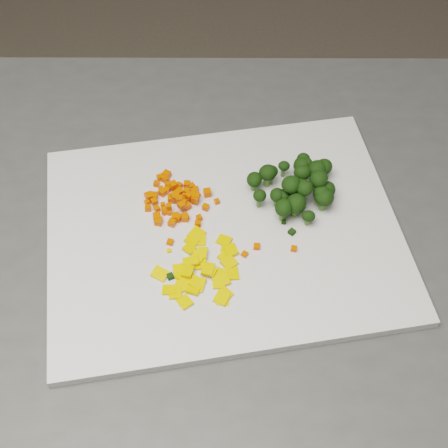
# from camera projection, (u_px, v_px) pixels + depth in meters

# --- Properties ---
(ground) EXTENTS (4.00, 4.00, 0.00)m
(ground) POSITION_uv_depth(u_px,v_px,m) (239.00, 433.00, 1.51)
(ground) COLOR #786655
(ground) RESTS_ON ground
(counter_block) EXTENTS (1.01, 0.74, 0.90)m
(counter_block) POSITION_uv_depth(u_px,v_px,m) (255.00, 385.00, 1.11)
(counter_block) COLOR #454543
(counter_block) RESTS_ON ground
(cutting_board) EXTENTS (0.48, 0.41, 0.01)m
(cutting_board) POSITION_uv_depth(u_px,v_px,m) (224.00, 232.00, 0.75)
(cutting_board) COLOR silver
(cutting_board) RESTS_ON counter_block
(carrot_pile) EXTENTS (0.09, 0.09, 0.03)m
(carrot_pile) POSITION_uv_depth(u_px,v_px,m) (180.00, 195.00, 0.76)
(carrot_pile) COLOR #E44002
(carrot_pile) RESTS_ON cutting_board
(pepper_pile) EXTENTS (0.11, 0.11, 0.01)m
(pepper_pile) POSITION_uv_depth(u_px,v_px,m) (203.00, 261.00, 0.71)
(pepper_pile) COLOR #EDAC0C
(pepper_pile) RESTS_ON cutting_board
(broccoli_pile) EXTENTS (0.11, 0.11, 0.05)m
(broccoli_pile) POSITION_uv_depth(u_px,v_px,m) (299.00, 184.00, 0.75)
(broccoli_pile) COLOR black
(broccoli_pile) RESTS_ON cutting_board
(carrot_cube_0) EXTENTS (0.01, 0.01, 0.01)m
(carrot_cube_0) POSITION_uv_depth(u_px,v_px,m) (217.00, 202.00, 0.77)
(carrot_cube_0) COLOR #E44002
(carrot_cube_0) RESTS_ON carrot_pile
(carrot_cube_1) EXTENTS (0.01, 0.01, 0.01)m
(carrot_cube_1) POSITION_uv_depth(u_px,v_px,m) (147.00, 202.00, 0.77)
(carrot_cube_1) COLOR #E44002
(carrot_cube_1) RESTS_ON carrot_pile
(carrot_cube_2) EXTENTS (0.01, 0.01, 0.01)m
(carrot_cube_2) POSITION_uv_depth(u_px,v_px,m) (195.00, 200.00, 0.77)
(carrot_cube_2) COLOR #E44002
(carrot_cube_2) RESTS_ON carrot_pile
(carrot_cube_3) EXTENTS (0.01, 0.01, 0.01)m
(carrot_cube_3) POSITION_uv_depth(u_px,v_px,m) (164.00, 210.00, 0.76)
(carrot_cube_3) COLOR #E44002
(carrot_cube_3) RESTS_ON carrot_pile
(carrot_cube_4) EXTENTS (0.01, 0.01, 0.01)m
(carrot_cube_4) POSITION_uv_depth(u_px,v_px,m) (163.00, 205.00, 0.76)
(carrot_cube_4) COLOR #E44002
(carrot_cube_4) RESTS_ON carrot_pile
(carrot_cube_5) EXTENTS (0.01, 0.01, 0.01)m
(carrot_cube_5) POSITION_uv_depth(u_px,v_px,m) (179.00, 186.00, 0.78)
(carrot_cube_5) COLOR #E44002
(carrot_cube_5) RESTS_ON carrot_pile
(carrot_cube_6) EXTENTS (0.01, 0.01, 0.01)m
(carrot_cube_6) POSITION_uv_depth(u_px,v_px,m) (166.00, 190.00, 0.78)
(carrot_cube_6) COLOR #E44002
(carrot_cube_6) RESTS_ON carrot_pile
(carrot_cube_7) EXTENTS (0.01, 0.01, 0.01)m
(carrot_cube_7) POSITION_uv_depth(u_px,v_px,m) (199.00, 218.00, 0.75)
(carrot_cube_7) COLOR #E44002
(carrot_cube_7) RESTS_ON carrot_pile
(carrot_cube_8) EXTENTS (0.01, 0.01, 0.01)m
(carrot_cube_8) POSITION_uv_depth(u_px,v_px,m) (187.00, 196.00, 0.77)
(carrot_cube_8) COLOR #E44002
(carrot_cube_8) RESTS_ON carrot_pile
(carrot_cube_9) EXTENTS (0.01, 0.01, 0.01)m
(carrot_cube_9) POSITION_uv_depth(u_px,v_px,m) (165.00, 180.00, 0.79)
(carrot_cube_9) COLOR #E44002
(carrot_cube_9) RESTS_ON carrot_pile
(carrot_cube_10) EXTENTS (0.01, 0.01, 0.01)m
(carrot_cube_10) POSITION_uv_depth(u_px,v_px,m) (164.00, 192.00, 0.78)
(carrot_cube_10) COLOR #E44002
(carrot_cube_10) RESTS_ON carrot_pile
(carrot_cube_11) EXTENTS (0.01, 0.01, 0.01)m
(carrot_cube_11) POSITION_uv_depth(u_px,v_px,m) (195.00, 199.00, 0.76)
(carrot_cube_11) COLOR #E44002
(carrot_cube_11) RESTS_ON carrot_pile
(carrot_cube_12) EXTENTS (0.01, 0.01, 0.01)m
(carrot_cube_12) POSITION_uv_depth(u_px,v_px,m) (197.00, 196.00, 0.77)
(carrot_cube_12) COLOR #E44002
(carrot_cube_12) RESTS_ON carrot_pile
(carrot_cube_13) EXTENTS (0.01, 0.01, 0.01)m
(carrot_cube_13) POSITION_uv_depth(u_px,v_px,m) (177.00, 198.00, 0.77)
(carrot_cube_13) COLOR #E44002
(carrot_cube_13) RESTS_ON carrot_pile
(carrot_cube_14) EXTENTS (0.01, 0.01, 0.01)m
(carrot_cube_14) POSITION_uv_depth(u_px,v_px,m) (179.00, 199.00, 0.76)
(carrot_cube_14) COLOR #E44002
(carrot_cube_14) RESTS_ON carrot_pile
(carrot_cube_15) EXTENTS (0.01, 0.01, 0.01)m
(carrot_cube_15) POSITION_uv_depth(u_px,v_px,m) (148.00, 196.00, 0.77)
(carrot_cube_15) COLOR #E44002
(carrot_cube_15) RESTS_ON carrot_pile
(carrot_cube_16) EXTENTS (0.01, 0.01, 0.01)m
(carrot_cube_16) POSITION_uv_depth(u_px,v_px,m) (198.00, 224.00, 0.75)
(carrot_cube_16) COLOR #E44002
(carrot_cube_16) RESTS_ON carrot_pile
(carrot_cube_17) EXTENTS (0.01, 0.01, 0.01)m
(carrot_cube_17) POSITION_uv_depth(u_px,v_px,m) (176.00, 217.00, 0.75)
(carrot_cube_17) COLOR #E44002
(carrot_cube_17) RESTS_ON carrot_pile
(carrot_cube_18) EXTENTS (0.01, 0.01, 0.01)m
(carrot_cube_18) POSITION_uv_depth(u_px,v_px,m) (157.00, 209.00, 0.76)
(carrot_cube_18) COLOR #E44002
(carrot_cube_18) RESTS_ON carrot_pile
(carrot_cube_19) EXTENTS (0.01, 0.01, 0.01)m
(carrot_cube_19) POSITION_uv_depth(u_px,v_px,m) (167.00, 174.00, 0.79)
(carrot_cube_19) COLOR #E44002
(carrot_cube_19) RESTS_ON carrot_pile
(carrot_cube_20) EXTENTS (0.01, 0.01, 0.01)m
(carrot_cube_20) POSITION_uv_depth(u_px,v_px,m) (174.00, 196.00, 0.76)
(carrot_cube_20) COLOR #E44002
(carrot_cube_20) RESTS_ON carrot_pile
(carrot_cube_21) EXTENTS (0.01, 0.01, 0.01)m
(carrot_cube_21) POSITION_uv_depth(u_px,v_px,m) (196.00, 197.00, 0.76)
(carrot_cube_21) COLOR #E44002
(carrot_cube_21) RESTS_ON carrot_pile
(carrot_cube_22) EXTENTS (0.01, 0.01, 0.01)m
(carrot_cube_22) POSITION_uv_depth(u_px,v_px,m) (148.00, 208.00, 0.76)
(carrot_cube_22) COLOR #E44002
(carrot_cube_22) RESTS_ON carrot_pile
(carrot_cube_23) EXTENTS (0.01, 0.01, 0.01)m
(carrot_cube_23) POSITION_uv_depth(u_px,v_px,m) (169.00, 212.00, 0.76)
(carrot_cube_23) COLOR #E44002
(carrot_cube_23) RESTS_ON carrot_pile
(carrot_cube_24) EXTENTS (0.01, 0.01, 0.01)m
(carrot_cube_24) POSITION_uv_depth(u_px,v_px,m) (158.00, 221.00, 0.75)
(carrot_cube_24) COLOR #E44002
(carrot_cube_24) RESTS_ON carrot_pile
(carrot_cube_25) EXTENTS (0.01, 0.01, 0.01)m
(carrot_cube_25) POSITION_uv_depth(u_px,v_px,m) (157.00, 217.00, 0.75)
(carrot_cube_25) COLOR #E44002
(carrot_cube_25) RESTS_ON carrot_pile
(carrot_cube_26) EXTENTS (0.01, 0.01, 0.01)m
(carrot_cube_26) POSITION_uv_depth(u_px,v_px,m) (149.00, 197.00, 0.77)
(carrot_cube_26) COLOR #E44002
(carrot_cube_26) RESTS_ON carrot_pile
(carrot_cube_27) EXTENTS (0.01, 0.01, 0.01)m
(carrot_cube_27) POSITION_uv_depth(u_px,v_px,m) (187.00, 206.00, 0.76)
(carrot_cube_27) COLOR #E44002
(carrot_cube_27) RESTS_ON carrot_pile
(carrot_cube_28) EXTENTS (0.01, 0.01, 0.01)m
(carrot_cube_28) POSITION_uv_depth(u_px,v_px,m) (184.00, 202.00, 0.76)
(carrot_cube_28) COLOR #E44002
(carrot_cube_28) RESTS_ON carrot_pile
(carrot_cube_29) EXTENTS (0.01, 0.01, 0.01)m
(carrot_cube_29) POSITION_uv_depth(u_px,v_px,m) (172.00, 223.00, 0.75)
(carrot_cube_29) COLOR #E44002
(carrot_cube_29) RESTS_ON carrot_pile
(carrot_cube_30) EXTENTS (0.01, 0.01, 0.01)m
(carrot_cube_30) POSITION_uv_depth(u_px,v_px,m) (206.00, 207.00, 0.76)
(carrot_cube_30) COLOR #E44002
(carrot_cube_30) RESTS_ON carrot_pile
(carrot_cube_31) EXTENTS (0.01, 0.01, 0.01)m
(carrot_cube_31) POSITION_uv_depth(u_px,v_px,m) (180.00, 191.00, 0.78)
(carrot_cube_31) COLOR #E44002
(carrot_cube_31) RESTS_ON carrot_pile
(carrot_cube_32) EXTENTS (0.01, 0.01, 0.01)m
(carrot_cube_32) POSITION_uv_depth(u_px,v_px,m) (176.00, 197.00, 0.76)
(carrot_cube_32) COLOR #E44002
(carrot_cube_32) RESTS_ON carrot_pile
(carrot_cube_33) EXTENTS (0.01, 0.01, 0.01)m
(carrot_cube_33) POSITION_uv_depth(u_px,v_px,m) (168.00, 185.00, 0.78)
(carrot_cube_33) COLOR #E44002
(carrot_cube_33) RESTS_ON carrot_pile
(carrot_cube_34) EXTENTS (0.01, 0.01, 0.01)m
(carrot_cube_34) POSITION_uv_depth(u_px,v_px,m) (185.00, 218.00, 0.75)
(carrot_cube_34) COLOR #E44002
(carrot_cube_34) RESTS_ON carrot_pile
(carrot_cube_35) EXTENTS (0.01, 0.01, 0.01)m
(carrot_cube_35) POSITION_uv_depth(u_px,v_px,m) (164.00, 178.00, 0.79)
(carrot_cube_35) COLOR #E44002
(carrot_cube_35) RESTS_ON carrot_pile
(carrot_cube_36) EXTENTS (0.01, 0.01, 0.01)m
(carrot_cube_36) POSITION_uv_depth(u_px,v_px,m) (182.00, 206.00, 0.75)
(carrot_cube_36) COLOR #E44002
(carrot_cube_36) RESTS_ON carrot_pile
(carrot_cube_37) EXTENTS (0.01, 0.01, 0.01)m
(carrot_cube_37) POSITION_uv_depth(u_px,v_px,m) (178.00, 186.00, 0.78)
(carrot_cube_37) COLOR #E44002
(carrot_cube_37) RESTS_ON carrot_pile
(carrot_cube_38) EXTENTS (0.01, 0.01, 0.01)m
(carrot_cube_38) POSITION_uv_depth(u_px,v_px,m) (196.00, 189.00, 0.78)
(carrot_cube_38) COLOR #E44002
(carrot_cube_38) RESTS_ON carrot_pile
(carrot_cube_39) EXTENTS (0.01, 0.01, 0.01)m
(carrot_cube_39) POSITION_uv_depth(u_px,v_px,m) (167.00, 175.00, 0.79)
(carrot_cube_39) COLOR #E44002
(carrot_cube_39) RESTS_ON carrot_pile
(carrot_cube_40) EXTENTS (0.01, 0.01, 0.01)m
(carrot_cube_40) POSITION_uv_depth(u_px,v_px,m) (193.00, 193.00, 0.77)
(carrot_cube_40) COLOR #E44002
(carrot_cube_40) RESTS_ON carrot_pile
(carrot_cube_41) EXTENTS (0.01, 0.01, 0.01)m
(carrot_cube_41) POSITION_uv_depth(u_px,v_px,m) (163.00, 192.00, 0.77)
(carrot_cube_41) COLOR #E44002
(carrot_cube_41) RESTS_ON carrot_pile
(carrot_cube_42) EXTENTS (0.01, 0.01, 0.01)m
(carrot_cube_42) POSITION_uv_depth(u_px,v_px,m) (177.00, 194.00, 0.76)
(carrot_cube_42) COLOR #E44002
(carrot_cube_42) RESTS_ON carrot_pile
(carrot_cube_43) EXTENTS (0.01, 0.01, 0.01)m
(carrot_cube_43) POSITION_uv_depth(u_px,v_px,m) (171.00, 186.00, 0.78)
(carrot_cube_43) COLOR #E44002
(carrot_cube_43) RESTS_ON carrot_pile
(carrot_cube_44) EXTENTS (0.01, 0.01, 0.01)m
(carrot_cube_44) POSITION_uv_depth(u_px,v_px,m) (169.00, 206.00, 0.75)
(carrot_cube_44) COLOR #E44002
(carrot_cube_44) RESTS_ON carrot_pile
(carrot_cube_45) EXTENTS (0.01, 0.01, 0.01)m
(carrot_cube_45) POSITION_uv_depth(u_px,v_px,m) (192.00, 186.00, 0.78)
(carrot_cube_45) COLOR #E44002
(carrot_cube_45) RESTS_ON carrot_pile
(carrot_cube_46) EXTENTS (0.01, 0.01, 0.01)m
(carrot_cube_46) POSITION_uv_depth(u_px,v_px,m) (178.00, 218.00, 0.75)
(carrot_cube_46) COLOR #E44002
(carrot_cube_46) RESTS_ON carrot_pile
(carrot_cube_47) EXTENTS (0.01, 0.01, 0.01)m
(carrot_cube_47) POSITION_uv_depth(u_px,v_px,m) (182.00, 199.00, 0.77)
(carrot_cube_47) COLOR #E44002
(carrot_cube_47) RESTS_ON carrot_pile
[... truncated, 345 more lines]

